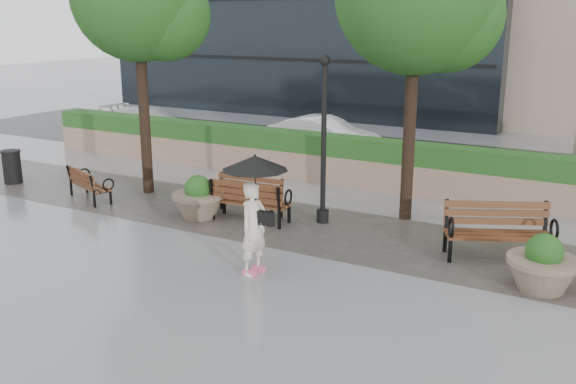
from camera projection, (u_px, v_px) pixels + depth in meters
The scene contains 16 objects.
ground at pixel (243, 273), 11.86m from camera, with size 100.00×100.00×0.00m, color gray.
cobble_strip at pixel (316, 228), 14.38m from camera, with size 28.00×3.20×0.01m, color #383330.
hedge_wall at pixel (383, 165), 17.57m from camera, with size 24.00×0.80×1.35m.
asphalt_street at pixel (426, 161), 21.11m from camera, with size 40.00×7.00×0.00m, color black.
bench_0 at pixel (90, 191), 16.54m from camera, with size 1.64×1.10×0.82m.
bench_1 at pixel (246, 205), 15.18m from camera, with size 1.77×0.80×0.93m.
bench_2 at pixel (251, 209), 14.80m from camera, with size 1.87×0.85×0.97m.
bench_3 at pixel (497, 243), 12.51m from camera, with size 2.16×1.59×1.09m.
planter_left at pixel (198, 201), 15.05m from camera, with size 1.22×1.22×1.02m.
planter_right at pixel (542, 269), 11.03m from camera, with size 1.22×1.22×1.03m.
trash_bin at pixel (12, 168), 18.17m from camera, with size 0.54×0.54×0.90m, color black.
lamppost at pixel (323, 152), 14.35m from camera, with size 0.28×0.28×3.79m.
tree_0 at pixel (144, 1), 16.02m from camera, with size 3.41×3.31×6.76m.
car_left at pixel (150, 122), 25.11m from camera, with size 1.68×4.14×1.20m, color silver.
car_right at pixel (324, 136), 21.95m from camera, with size 1.37×3.92×1.29m, color silver.
pedestrian at pixel (255, 203), 11.54m from camera, with size 1.20×1.20×2.21m.
Camera 1 is at (6.13, -9.22, 4.58)m, focal length 40.00 mm.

